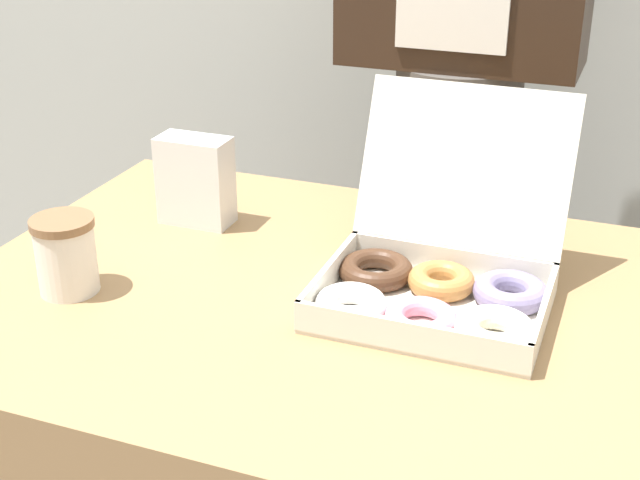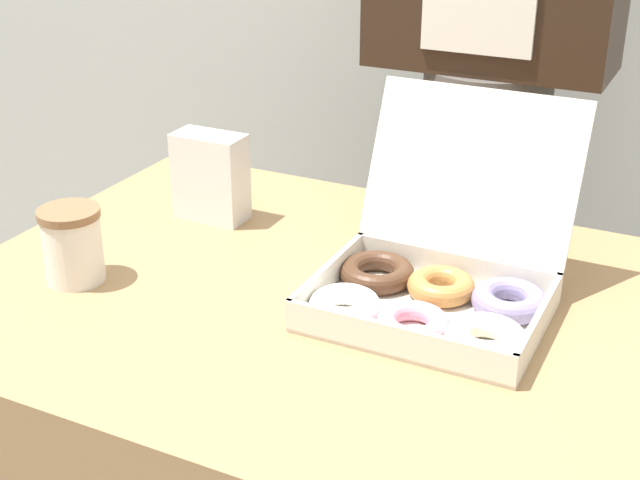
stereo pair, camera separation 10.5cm
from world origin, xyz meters
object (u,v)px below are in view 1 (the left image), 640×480
at_px(donut_box, 438,280).
at_px(person_customer, 461,58).
at_px(coffee_cup, 66,255).
at_px(napkin_holder, 195,181).

height_order(donut_box, person_customer, person_customer).
relative_size(donut_box, coffee_cup, 3.04).
bearing_deg(person_customer, donut_box, -79.25).
xyz_separation_m(coffee_cup, napkin_holder, (0.06, 0.28, 0.02)).
height_order(donut_box, napkin_holder, donut_box).
bearing_deg(napkin_holder, coffee_cup, -101.14).
distance_m(donut_box, napkin_holder, 0.47).
distance_m(donut_box, coffee_cup, 0.52).
bearing_deg(napkin_holder, donut_box, -16.96).
distance_m(coffee_cup, person_customer, 0.86).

